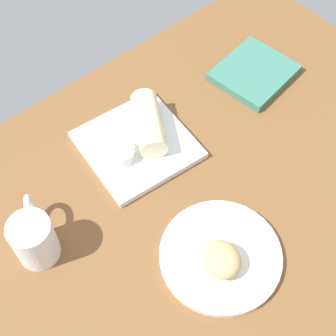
{
  "coord_description": "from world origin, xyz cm",
  "views": [
    {
      "loc": [
        -43.95,
        -32.46,
        91.71
      ],
      "look_at": [
        -8.02,
        10.13,
        7.0
      ],
      "focal_mm": 53.07,
      "sensor_mm": 36.0,
      "label": 1
    }
  ],
  "objects_px": {
    "scone_pastry": "(221,259)",
    "book_stack": "(254,73)",
    "sauce_cup": "(121,153)",
    "square_plate": "(137,145)",
    "breakfast_wrap": "(149,123)",
    "round_plate": "(220,256)",
    "coffee_mug": "(34,237)"
  },
  "relations": [
    {
      "from": "sauce_cup",
      "to": "coffee_mug",
      "type": "bearing_deg",
      "value": -165.83
    },
    {
      "from": "square_plate",
      "to": "breakfast_wrap",
      "type": "relative_size",
      "value": 1.49
    },
    {
      "from": "sauce_cup",
      "to": "coffee_mug",
      "type": "relative_size",
      "value": 0.46
    },
    {
      "from": "square_plate",
      "to": "sauce_cup",
      "type": "relative_size",
      "value": 3.73
    },
    {
      "from": "round_plate",
      "to": "scone_pastry",
      "type": "xyz_separation_m",
      "value": [
        -0.01,
        -0.01,
        0.03
      ]
    },
    {
      "from": "round_plate",
      "to": "coffee_mug",
      "type": "bearing_deg",
      "value": 137.24
    },
    {
      "from": "round_plate",
      "to": "square_plate",
      "type": "xyz_separation_m",
      "value": [
        0.04,
        0.3,
        0.0
      ]
    },
    {
      "from": "round_plate",
      "to": "coffee_mug",
      "type": "distance_m",
      "value": 0.35
    },
    {
      "from": "scone_pastry",
      "to": "book_stack",
      "type": "xyz_separation_m",
      "value": [
        0.4,
        0.3,
        -0.03
      ]
    },
    {
      "from": "scone_pastry",
      "to": "sauce_cup",
      "type": "bearing_deg",
      "value": 89.05
    },
    {
      "from": "book_stack",
      "to": "square_plate",
      "type": "bearing_deg",
      "value": 177.63
    },
    {
      "from": "scone_pastry",
      "to": "square_plate",
      "type": "distance_m",
      "value": 0.32
    },
    {
      "from": "round_plate",
      "to": "sauce_cup",
      "type": "relative_size",
      "value": 3.95
    },
    {
      "from": "scone_pastry",
      "to": "square_plate",
      "type": "xyz_separation_m",
      "value": [
        0.05,
        0.32,
        -0.03
      ]
    },
    {
      "from": "square_plate",
      "to": "book_stack",
      "type": "relative_size",
      "value": 1.12
    },
    {
      "from": "sauce_cup",
      "to": "square_plate",
      "type": "bearing_deg",
      "value": 9.63
    },
    {
      "from": "scone_pastry",
      "to": "coffee_mug",
      "type": "xyz_separation_m",
      "value": [
        -0.24,
        0.25,
        0.02
      ]
    },
    {
      "from": "scone_pastry",
      "to": "breakfast_wrap",
      "type": "height_order",
      "value": "breakfast_wrap"
    },
    {
      "from": "sauce_cup",
      "to": "book_stack",
      "type": "xyz_separation_m",
      "value": [
        0.39,
        -0.01,
        -0.02
      ]
    },
    {
      "from": "scone_pastry",
      "to": "book_stack",
      "type": "height_order",
      "value": "scone_pastry"
    },
    {
      "from": "scone_pastry",
      "to": "book_stack",
      "type": "distance_m",
      "value": 0.5
    },
    {
      "from": "round_plate",
      "to": "book_stack",
      "type": "bearing_deg",
      "value": 36.91
    },
    {
      "from": "book_stack",
      "to": "breakfast_wrap",
      "type": "bearing_deg",
      "value": 176.1
    },
    {
      "from": "breakfast_wrap",
      "to": "coffee_mug",
      "type": "xyz_separation_m",
      "value": [
        -0.33,
        -0.08,
        0.01
      ]
    },
    {
      "from": "round_plate",
      "to": "breakfast_wrap",
      "type": "distance_m",
      "value": 0.32
    },
    {
      "from": "breakfast_wrap",
      "to": "round_plate",
      "type": "bearing_deg",
      "value": 105.78
    },
    {
      "from": "square_plate",
      "to": "book_stack",
      "type": "distance_m",
      "value": 0.35
    },
    {
      "from": "scone_pastry",
      "to": "book_stack",
      "type": "bearing_deg",
      "value": 37.15
    },
    {
      "from": "square_plate",
      "to": "coffee_mug",
      "type": "bearing_deg",
      "value": -166.58
    },
    {
      "from": "scone_pastry",
      "to": "coffee_mug",
      "type": "bearing_deg",
      "value": 133.89
    },
    {
      "from": "scone_pastry",
      "to": "round_plate",
      "type": "bearing_deg",
      "value": 42.86
    },
    {
      "from": "round_plate",
      "to": "sauce_cup",
      "type": "xyz_separation_m",
      "value": [
        -0.01,
        0.29,
        0.02
      ]
    }
  ]
}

